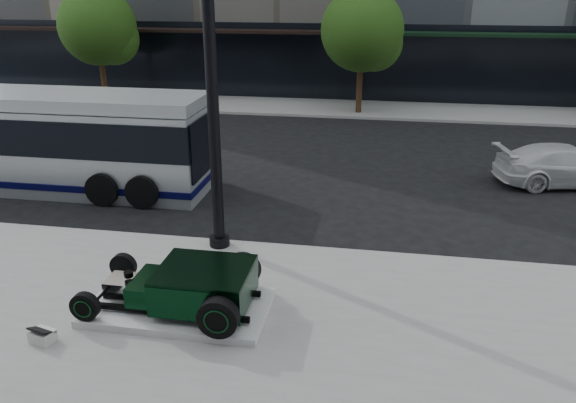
% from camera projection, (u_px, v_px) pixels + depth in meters
% --- Properties ---
extents(ground, '(120.00, 120.00, 0.00)m').
position_uv_depth(ground, '(295.00, 216.00, 15.30)').
color(ground, black).
rests_on(ground, ground).
extents(sidewalk_far, '(70.00, 4.00, 0.12)m').
position_uv_depth(sidewalk_far, '(339.00, 108.00, 28.13)').
color(sidewalk_far, gray).
rests_on(sidewalk_far, ground).
extents(street_trees, '(29.80, 3.80, 5.70)m').
position_uv_depth(street_trees, '(365.00, 33.00, 25.74)').
color(street_trees, black).
rests_on(street_trees, sidewalk_far).
extents(display_plinth, '(3.40, 1.80, 0.15)m').
position_uv_depth(display_plinth, '(179.00, 307.00, 10.66)').
color(display_plinth, silver).
rests_on(display_plinth, sidewalk_near).
extents(hot_rod, '(3.22, 2.00, 0.81)m').
position_uv_depth(hot_rod, '(194.00, 286.00, 10.42)').
color(hot_rod, black).
rests_on(hot_rod, display_plinth).
extents(info_plaque, '(0.46, 0.39, 0.31)m').
position_uv_depth(info_plaque, '(42.00, 336.00, 9.73)').
color(info_plaque, silver).
rests_on(info_plaque, sidewalk_near).
extents(lamppost, '(0.48, 0.48, 8.67)m').
position_uv_depth(lamppost, '(211.00, 75.00, 11.90)').
color(lamppost, black).
rests_on(lamppost, sidewalk_near).
extents(transit_bus, '(12.12, 2.88, 2.92)m').
position_uv_depth(transit_bus, '(16.00, 138.00, 17.26)').
color(transit_bus, '#B8BEC2').
rests_on(transit_bus, ground).
extents(white_sedan, '(4.59, 2.57, 1.26)m').
position_uv_depth(white_sedan, '(566.00, 165.00, 17.49)').
color(white_sedan, white).
rests_on(white_sedan, ground).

